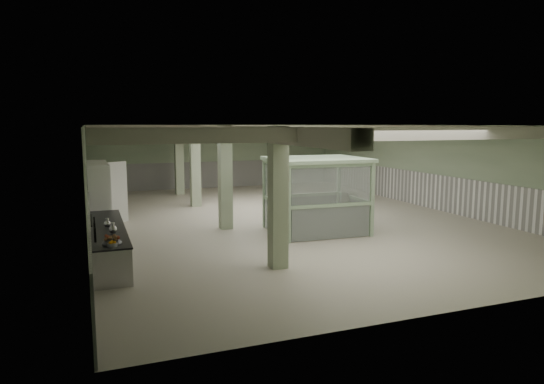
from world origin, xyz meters
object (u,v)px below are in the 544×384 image
object	(u,v)px
prep_counter	(108,243)
filing_cabinet	(349,209)
walkin_cooler	(99,194)
guard_booth	(316,182)

from	to	relation	value
prep_counter	filing_cabinet	world-z (taller)	filing_cabinet
filing_cabinet	walkin_cooler	bearing A→B (deg)	168.56
walkin_cooler	filing_cabinet	distance (m)	8.87
walkin_cooler	guard_booth	bearing A→B (deg)	-24.87
filing_cabinet	guard_booth	bearing A→B (deg)	-156.83
walkin_cooler	guard_booth	distance (m)	7.56
prep_counter	filing_cabinet	bearing A→B (deg)	10.44
prep_counter	guard_booth	world-z (taller)	guard_booth
walkin_cooler	guard_booth	size ratio (longest dim) A/B	0.82
prep_counter	walkin_cooler	bearing A→B (deg)	91.14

